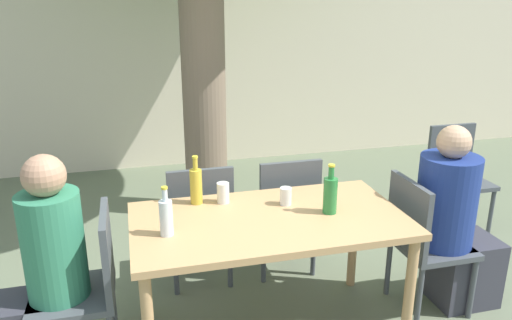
{
  "coord_description": "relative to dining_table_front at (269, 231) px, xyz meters",
  "views": [
    {
      "loc": [
        -0.73,
        -2.5,
        1.98
      ],
      "look_at": [
        0.0,
        0.3,
        1.02
      ],
      "focal_mm": 35.0,
      "sensor_mm": 36.0,
      "label": 1
    }
  ],
  "objects": [
    {
      "name": "patio_chair_0",
      "position": [
        -1.01,
        0.0,
        -0.17
      ],
      "size": [
        0.44,
        0.44,
        0.91
      ],
      "rotation": [
        0.0,
        0.0,
        -1.57
      ],
      "color": "#474C51",
      "rests_on": "ground_plane"
    },
    {
      "name": "cafe_building_wall",
      "position": [
        0.0,
        3.42,
        0.71
      ],
      "size": [
        10.0,
        0.08,
        2.8
      ],
      "color": "beige",
      "rests_on": "ground_plane"
    },
    {
      "name": "drinking_glass_1",
      "position": [
        0.15,
        0.15,
        0.14
      ],
      "size": [
        0.07,
        0.07,
        0.11
      ],
      "color": "silver",
      "rests_on": "dining_table_front"
    },
    {
      "name": "patio_chair_2",
      "position": [
        -0.31,
        0.66,
        -0.17
      ],
      "size": [
        0.44,
        0.44,
        0.91
      ],
      "rotation": [
        0.0,
        0.0,
        3.14
      ],
      "color": "#474C51",
      "rests_on": "ground_plane"
    },
    {
      "name": "patio_chair_1",
      "position": [
        1.01,
        0.0,
        -0.17
      ],
      "size": [
        0.44,
        0.44,
        0.91
      ],
      "rotation": [
        0.0,
        0.0,
        1.57
      ],
      "color": "#474C51",
      "rests_on": "ground_plane"
    },
    {
      "name": "drinking_glass_0",
      "position": [
        -0.21,
        0.28,
        0.15
      ],
      "size": [
        0.08,
        0.08,
        0.13
      ],
      "color": "silver",
      "rests_on": "dining_table_front"
    },
    {
      "name": "person_seated_1",
      "position": [
        1.24,
        -0.0,
        -0.13
      ],
      "size": [
        0.59,
        0.37,
        1.24
      ],
      "rotation": [
        0.0,
        0.0,
        1.57
      ],
      "color": "#383842",
      "rests_on": "ground_plane"
    },
    {
      "name": "water_bottle_1",
      "position": [
        -0.58,
        -0.07,
        0.19
      ],
      "size": [
        0.07,
        0.07,
        0.27
      ],
      "color": "silver",
      "rests_on": "dining_table_front"
    },
    {
      "name": "patio_chair_3",
      "position": [
        0.31,
        0.66,
        -0.17
      ],
      "size": [
        0.44,
        0.44,
        0.91
      ],
      "rotation": [
        0.0,
        0.0,
        3.14
      ],
      "color": "#474C51",
      "rests_on": "ground_plane"
    },
    {
      "name": "patio_chair_4",
      "position": [
        2.01,
        1.05,
        -0.17
      ],
      "size": [
        0.44,
        0.44,
        0.91
      ],
      "color": "#474C51",
      "rests_on": "ground_plane"
    },
    {
      "name": "green_bottle_2",
      "position": [
        0.36,
        -0.02,
        0.2
      ],
      "size": [
        0.08,
        0.08,
        0.3
      ],
      "color": "#287A38",
      "rests_on": "dining_table_front"
    },
    {
      "name": "dining_table_front",
      "position": [
        0.0,
        0.0,
        0.0
      ],
      "size": [
        1.56,
        0.85,
        0.77
      ],
      "color": "tan",
      "rests_on": "ground_plane"
    },
    {
      "name": "oil_cruet_0",
      "position": [
        -0.37,
        0.31,
        0.2
      ],
      "size": [
        0.07,
        0.07,
        0.3
      ],
      "color": "gold",
      "rests_on": "dining_table_front"
    },
    {
      "name": "person_seated_0",
      "position": [
        -1.25,
        -0.0,
        -0.13
      ],
      "size": [
        0.56,
        0.31,
        1.24
      ],
      "rotation": [
        0.0,
        0.0,
        -1.57
      ],
      "color": "#383842",
      "rests_on": "ground_plane"
    }
  ]
}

